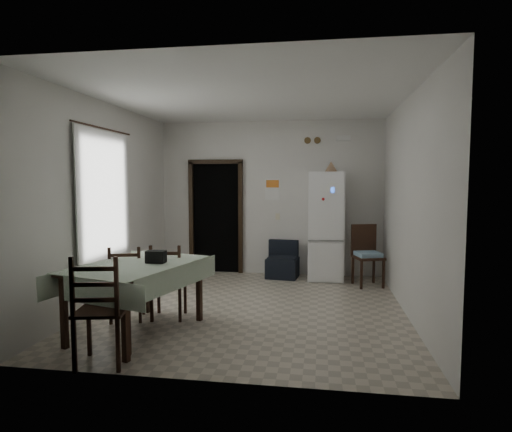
{
  "coord_description": "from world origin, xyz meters",
  "views": [
    {
      "loc": [
        0.97,
        -5.81,
        1.78
      ],
      "look_at": [
        0.0,
        0.5,
        1.25
      ],
      "focal_mm": 30.0,
      "sensor_mm": 36.0,
      "label": 1
    }
  ],
  "objects_px": {
    "dining_table": "(138,299)",
    "dining_chair_far_left": "(127,282)",
    "fridge": "(326,226)",
    "corner_chair": "(368,256)",
    "dining_chair_near_head": "(102,309)",
    "dining_chair_far_right": "(169,281)",
    "navy_seat": "(283,259)"
  },
  "relations": [
    {
      "from": "dining_table",
      "to": "dining_chair_far_left",
      "type": "relative_size",
      "value": 1.64
    },
    {
      "from": "fridge",
      "to": "corner_chair",
      "type": "relative_size",
      "value": 1.88
    },
    {
      "from": "corner_chair",
      "to": "dining_chair_far_left",
      "type": "bearing_deg",
      "value": -162.38
    },
    {
      "from": "dining_table",
      "to": "dining_chair_near_head",
      "type": "bearing_deg",
      "value": -73.49
    },
    {
      "from": "corner_chair",
      "to": "dining_chair_far_right",
      "type": "bearing_deg",
      "value": -159.65
    },
    {
      "from": "dining_chair_far_left",
      "to": "corner_chair",
      "type": "bearing_deg",
      "value": -161.8
    },
    {
      "from": "fridge",
      "to": "dining_table",
      "type": "bearing_deg",
      "value": -126.24
    },
    {
      "from": "corner_chair",
      "to": "dining_chair_far_right",
      "type": "distance_m",
      "value": 3.45
    },
    {
      "from": "fridge",
      "to": "dining_chair_far_right",
      "type": "bearing_deg",
      "value": -130.18
    },
    {
      "from": "fridge",
      "to": "corner_chair",
      "type": "xyz_separation_m",
      "value": [
        0.71,
        -0.42,
        -0.45
      ]
    },
    {
      "from": "navy_seat",
      "to": "dining_chair_far_left",
      "type": "distance_m",
      "value": 3.2
    },
    {
      "from": "navy_seat",
      "to": "dining_table",
      "type": "xyz_separation_m",
      "value": [
        -1.4,
        -3.14,
        0.08
      ]
    },
    {
      "from": "dining_table",
      "to": "corner_chair",
      "type": "bearing_deg",
      "value": 58.63
    },
    {
      "from": "navy_seat",
      "to": "dining_chair_near_head",
      "type": "distance_m",
      "value": 4.22
    },
    {
      "from": "fridge",
      "to": "dining_chair_far_left",
      "type": "relative_size",
      "value": 2.01
    },
    {
      "from": "dining_chair_far_left",
      "to": "dining_table",
      "type": "bearing_deg",
      "value": 110.37
    },
    {
      "from": "corner_chair",
      "to": "dining_chair_near_head",
      "type": "bearing_deg",
      "value": -146.16
    },
    {
      "from": "dining_table",
      "to": "dining_chair_far_right",
      "type": "bearing_deg",
      "value": 91.35
    },
    {
      "from": "dining_table",
      "to": "dining_chair_far_right",
      "type": "relative_size",
      "value": 1.62
    },
    {
      "from": "navy_seat",
      "to": "dining_chair_near_head",
      "type": "xyz_separation_m",
      "value": [
        -1.39,
        -3.98,
        0.21
      ]
    },
    {
      "from": "dining_chair_far_right",
      "to": "dining_chair_near_head",
      "type": "distance_m",
      "value": 1.46
    },
    {
      "from": "fridge",
      "to": "navy_seat",
      "type": "height_order",
      "value": "fridge"
    },
    {
      "from": "dining_chair_near_head",
      "to": "dining_table",
      "type": "bearing_deg",
      "value": -100.1
    },
    {
      "from": "dining_chair_far_right",
      "to": "dining_chair_near_head",
      "type": "relative_size",
      "value": 0.89
    },
    {
      "from": "navy_seat",
      "to": "dining_chair_far_right",
      "type": "height_order",
      "value": "dining_chair_far_right"
    },
    {
      "from": "navy_seat",
      "to": "dining_chair_near_head",
      "type": "relative_size",
      "value": 0.61
    },
    {
      "from": "dining_table",
      "to": "dining_chair_far_right",
      "type": "distance_m",
      "value": 0.63
    },
    {
      "from": "fridge",
      "to": "corner_chair",
      "type": "bearing_deg",
      "value": -32.26
    },
    {
      "from": "dining_chair_far_right",
      "to": "corner_chair",
      "type": "bearing_deg",
      "value": -149.83
    },
    {
      "from": "dining_chair_far_right",
      "to": "dining_chair_near_head",
      "type": "bearing_deg",
      "value": 77.21
    },
    {
      "from": "navy_seat",
      "to": "dining_chair_far_left",
      "type": "xyz_separation_m",
      "value": [
        -1.75,
        -2.67,
        0.15
      ]
    },
    {
      "from": "navy_seat",
      "to": "dining_table",
      "type": "height_order",
      "value": "dining_table"
    }
  ]
}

